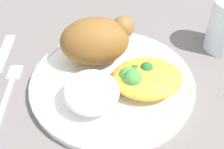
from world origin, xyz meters
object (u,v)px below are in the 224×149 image
at_px(roasted_chicken, 97,40).
at_px(plate, 112,82).
at_px(rice_pile, 91,92).
at_px(fork, 8,90).
at_px(mac_cheese_with_broccoli, 145,77).

bearing_deg(roasted_chicken, plate, -69.66).
relative_size(roasted_chicken, rice_pile, 1.44).
height_order(rice_pile, fork, rice_pile).
xyz_separation_m(roasted_chicken, rice_pile, (-0.02, -0.10, -0.02)).
distance_m(plate, fork, 0.17).
bearing_deg(mac_cheese_with_broccoli, rice_pile, -164.45).
xyz_separation_m(roasted_chicken, mac_cheese_with_broccoli, (0.07, -0.07, -0.02)).
bearing_deg(fork, rice_pile, -20.72).
relative_size(roasted_chicken, fork, 0.88).
distance_m(plate, mac_cheese_with_broccoli, 0.06).
relative_size(plate, roasted_chicken, 2.15).
xyz_separation_m(plate, mac_cheese_with_broccoli, (0.05, -0.02, 0.03)).
bearing_deg(mac_cheese_with_broccoli, plate, 157.79).
height_order(plate, fork, plate).
relative_size(mac_cheese_with_broccoli, fork, 0.78).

